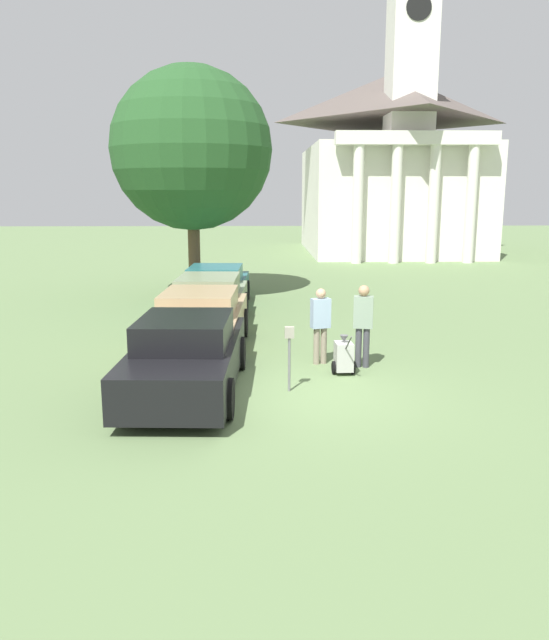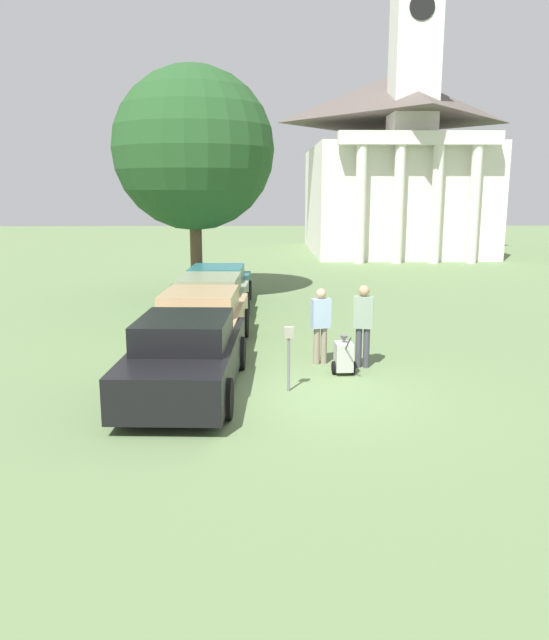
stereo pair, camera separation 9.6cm
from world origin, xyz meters
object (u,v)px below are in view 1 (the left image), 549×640
object	(u,v)px
person_supervisor	(363,320)
church	(391,156)
parked_car_sage	(209,303)
parked_car_tan	(201,322)
equipment_cart	(344,356)
parked_car_black	(187,356)
parking_meter	(289,346)
person_worker	(320,321)
parked_car_teal	(216,288)

from	to	relation	value
person_supervisor	church	world-z (taller)	church
parked_car_sage	person_supervisor	xyz separation A→B (m)	(3.67, -4.30, 0.35)
person_supervisor	church	distance (m)	27.80
parked_car_tan	equipment_cart	bearing A→B (deg)	-29.35
parked_car_black	person_supervisor	xyz separation A→B (m)	(3.67, 1.60, 0.35)
person_supervisor	parked_car_sage	bearing A→B (deg)	-38.04
parking_meter	person_worker	bearing A→B (deg)	67.74
parked_car_sage	church	world-z (taller)	church
parked_car_black	church	world-z (taller)	church
parked_car_black	person_worker	distance (m)	3.37
parked_car_sage	parked_car_teal	bearing A→B (deg)	92.69
parked_car_tan	person_worker	size ratio (longest dim) A/B	2.98
equipment_cart	person_supervisor	bearing A→B (deg)	43.95
parked_car_tan	person_worker	world-z (taller)	person_worker
parked_car_black	parking_meter	xyz separation A→B (m)	(1.97, -0.04, 0.20)
church	person_supervisor	bearing A→B (deg)	-102.96
parked_car_black	church	bearing A→B (deg)	73.57
parked_car_black	parked_car_tan	size ratio (longest dim) A/B	0.98
parked_car_teal	parked_car_tan	bearing A→B (deg)	-87.31
church	equipment_cart	bearing A→B (deg)	-103.68
church	parked_car_sage	bearing A→B (deg)	-113.67
equipment_cart	parked_car_black	bearing A→B (deg)	-164.14
parked_car_tan	person_supervisor	size ratio (longest dim) A/B	2.79
person_worker	church	world-z (taller)	church
parked_car_black	person_supervisor	distance (m)	4.02
equipment_cart	parked_car_tan	bearing A→B (deg)	144.96
parking_meter	person_supervisor	distance (m)	2.37
parked_car_black	person_worker	size ratio (longest dim) A/B	2.93
parked_car_black	parked_car_sage	world-z (taller)	parked_car_black
parking_meter	church	distance (m)	29.81
parked_car_teal	church	bearing A→B (deg)	65.79
parked_car_black	parked_car_tan	xyz separation A→B (m)	(0.00, 3.08, 0.02)
parked_car_black	equipment_cart	world-z (taller)	parked_car_black
parking_meter	equipment_cart	size ratio (longest dim) A/B	1.28
parking_meter	person_supervisor	xyz separation A→B (m)	(1.70, 1.64, 0.16)
parked_car_tan	person_supervisor	world-z (taller)	person_supervisor
person_supervisor	equipment_cart	distance (m)	0.97
person_worker	parked_car_teal	bearing A→B (deg)	-84.00
parked_car_teal	person_supervisor	xyz separation A→B (m)	(3.67, -7.34, 0.39)
parked_car_tan	equipment_cart	size ratio (longest dim) A/B	5.11
parked_car_tan	parked_car_teal	world-z (taller)	parked_car_tan
parking_meter	parked_car_tan	bearing A→B (deg)	122.27
person_worker	parked_car_black	bearing A→B (deg)	19.10
parked_car_black	person_worker	bearing A→B (deg)	37.23
parked_car_tan	person_supervisor	distance (m)	3.97
parked_car_teal	parking_meter	bearing A→B (deg)	-74.95
parked_car_teal	church	size ratio (longest dim) A/B	0.22
parked_car_teal	equipment_cart	bearing A→B (deg)	-65.26
parking_meter	parked_car_black	bearing A→B (deg)	178.83
parked_car_sage	equipment_cart	world-z (taller)	parked_car_sage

